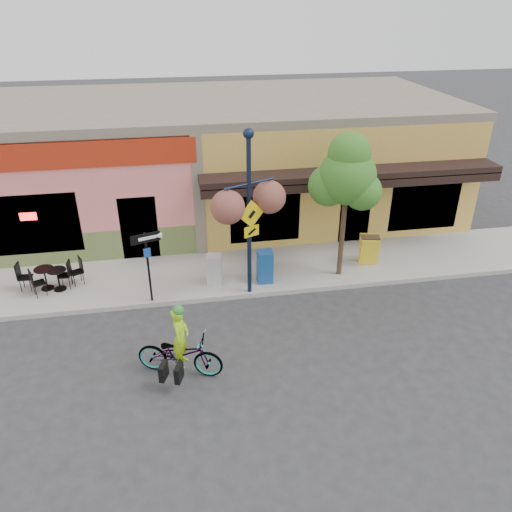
{
  "coord_description": "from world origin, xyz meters",
  "views": [
    {
      "loc": [
        -1.8,
        -11.86,
        8.05
      ],
      "look_at": [
        0.37,
        0.5,
        1.4
      ],
      "focal_mm": 35.0,
      "sensor_mm": 36.0,
      "label": 1
    }
  ],
  "objects_px": {
    "bicycle": "(180,354)",
    "lamp_post": "(249,216)",
    "newspaper_box_blue": "(265,267)",
    "street_tree": "(345,207)",
    "one_way_sign": "(148,268)",
    "building": "(216,157)",
    "cyclist_rider": "(181,346)",
    "newspaper_box_grey": "(214,269)"
  },
  "relations": [
    {
      "from": "lamp_post",
      "to": "newspaper_box_blue",
      "type": "distance_m",
      "value": 2.06
    },
    {
      "from": "bicycle",
      "to": "newspaper_box_grey",
      "type": "height_order",
      "value": "newspaper_box_grey"
    },
    {
      "from": "street_tree",
      "to": "cyclist_rider",
      "type": "bearing_deg",
      "value": -144.37
    },
    {
      "from": "cyclist_rider",
      "to": "newspaper_box_blue",
      "type": "relative_size",
      "value": 1.5
    },
    {
      "from": "newspaper_box_grey",
      "to": "cyclist_rider",
      "type": "bearing_deg",
      "value": -94.24
    },
    {
      "from": "cyclist_rider",
      "to": "bicycle",
      "type": "bearing_deg",
      "value": 109.57
    },
    {
      "from": "street_tree",
      "to": "newspaper_box_grey",
      "type": "bearing_deg",
      "value": 178.39
    },
    {
      "from": "cyclist_rider",
      "to": "street_tree",
      "type": "distance_m",
      "value": 6.46
    },
    {
      "from": "one_way_sign",
      "to": "newspaper_box_grey",
      "type": "distance_m",
      "value": 2.1
    },
    {
      "from": "newspaper_box_blue",
      "to": "street_tree",
      "type": "xyz_separation_m",
      "value": [
        2.4,
        0.06,
        1.77
      ]
    },
    {
      "from": "cyclist_rider",
      "to": "lamp_post",
      "type": "distance_m",
      "value": 4.16
    },
    {
      "from": "street_tree",
      "to": "building",
      "type": "bearing_deg",
      "value": 116.68
    },
    {
      "from": "bicycle",
      "to": "cyclist_rider",
      "type": "relative_size",
      "value": 1.34
    },
    {
      "from": "building",
      "to": "street_tree",
      "type": "height_order",
      "value": "street_tree"
    },
    {
      "from": "one_way_sign",
      "to": "newspaper_box_blue",
      "type": "distance_m",
      "value": 3.5
    },
    {
      "from": "bicycle",
      "to": "street_tree",
      "type": "xyz_separation_m",
      "value": [
        5.12,
        3.63,
        1.89
      ]
    },
    {
      "from": "newspaper_box_blue",
      "to": "street_tree",
      "type": "distance_m",
      "value": 2.98
    },
    {
      "from": "bicycle",
      "to": "newspaper_box_blue",
      "type": "xyz_separation_m",
      "value": [
        2.72,
        3.58,
        0.12
      ]
    },
    {
      "from": "building",
      "to": "cyclist_rider",
      "type": "xyz_separation_m",
      "value": [
        -1.91,
        -9.93,
        -1.48
      ]
    },
    {
      "from": "lamp_post",
      "to": "street_tree",
      "type": "bearing_deg",
      "value": -12.87
    },
    {
      "from": "cyclist_rider",
      "to": "newspaper_box_blue",
      "type": "bearing_deg",
      "value": -17.14
    },
    {
      "from": "building",
      "to": "cyclist_rider",
      "type": "height_order",
      "value": "building"
    },
    {
      "from": "lamp_post",
      "to": "newspaper_box_grey",
      "type": "relative_size",
      "value": 5.13
    },
    {
      "from": "bicycle",
      "to": "one_way_sign",
      "type": "xyz_separation_m",
      "value": [
        -0.7,
        3.08,
        0.69
      ]
    },
    {
      "from": "building",
      "to": "newspaper_box_grey",
      "type": "xyz_separation_m",
      "value": [
        -0.76,
        -6.19,
        -1.62
      ]
    },
    {
      "from": "bicycle",
      "to": "street_tree",
      "type": "height_order",
      "value": "street_tree"
    },
    {
      "from": "newspaper_box_grey",
      "to": "building",
      "type": "bearing_deg",
      "value": 95.7
    },
    {
      "from": "bicycle",
      "to": "newspaper_box_blue",
      "type": "bearing_deg",
      "value": -17.65
    },
    {
      "from": "bicycle",
      "to": "lamp_post",
      "type": "height_order",
      "value": "lamp_post"
    },
    {
      "from": "one_way_sign",
      "to": "lamp_post",
      "type": "bearing_deg",
      "value": -17.47
    },
    {
      "from": "newspaper_box_grey",
      "to": "street_tree",
      "type": "distance_m",
      "value": 4.32
    },
    {
      "from": "street_tree",
      "to": "bicycle",
      "type": "bearing_deg",
      "value": -144.64
    },
    {
      "from": "cyclist_rider",
      "to": "newspaper_box_blue",
      "type": "height_order",
      "value": "cyclist_rider"
    },
    {
      "from": "bicycle",
      "to": "newspaper_box_grey",
      "type": "relative_size",
      "value": 2.17
    },
    {
      "from": "newspaper_box_blue",
      "to": "newspaper_box_grey",
      "type": "distance_m",
      "value": 1.54
    },
    {
      "from": "building",
      "to": "lamp_post",
      "type": "height_order",
      "value": "lamp_post"
    },
    {
      "from": "cyclist_rider",
      "to": "street_tree",
      "type": "xyz_separation_m",
      "value": [
        5.07,
        3.63,
        1.66
      ]
    },
    {
      "from": "bicycle",
      "to": "lamp_post",
      "type": "bearing_deg",
      "value": -15.47
    },
    {
      "from": "building",
      "to": "lamp_post",
      "type": "xyz_separation_m",
      "value": [
        0.21,
        -6.85,
        0.34
      ]
    },
    {
      "from": "one_way_sign",
      "to": "newspaper_box_blue",
      "type": "height_order",
      "value": "one_way_sign"
    },
    {
      "from": "building",
      "to": "newspaper_box_grey",
      "type": "height_order",
      "value": "building"
    },
    {
      "from": "bicycle",
      "to": "street_tree",
      "type": "relative_size",
      "value": 0.45
    }
  ]
}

